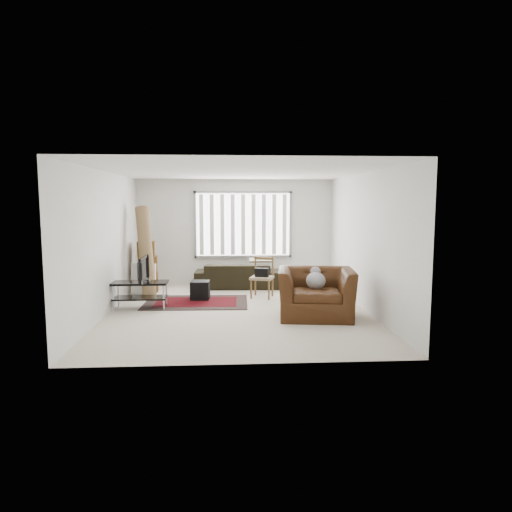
{
  "coord_description": "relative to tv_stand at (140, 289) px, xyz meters",
  "views": [
    {
      "loc": [
        -0.19,
        -8.79,
        2.12
      ],
      "look_at": [
        0.37,
        0.25,
        1.05
      ],
      "focal_mm": 32.0,
      "sensor_mm": 36.0,
      "label": 1
    }
  ],
  "objects": [
    {
      "name": "room",
      "position": [
        1.98,
        0.2,
        1.37
      ],
      "size": [
        6.0,
        6.02,
        2.71
      ],
      "color": "beige",
      "rests_on": "ground"
    },
    {
      "name": "persian_rug",
      "position": [
        1.08,
        0.46,
        -0.38
      ],
      "size": [
        2.2,
        1.5,
        0.02
      ],
      "color": "black",
      "rests_on": "ground"
    },
    {
      "name": "tv_stand",
      "position": [
        0.0,
        0.0,
        0.0
      ],
      "size": [
        1.08,
        0.49,
        0.54
      ],
      "color": "black",
      "rests_on": "ground"
    },
    {
      "name": "tv",
      "position": [
        0.0,
        -0.0,
        0.4
      ],
      "size": [
        0.11,
        0.88,
        0.5
      ],
      "primitive_type": "imported",
      "rotation": [
        0.0,
        0.0,
        1.57
      ],
      "color": "black",
      "rests_on": "tv_stand"
    },
    {
      "name": "subwoofer",
      "position": [
        1.15,
        0.75,
        -0.17
      ],
      "size": [
        0.42,
        0.42,
        0.4
      ],
      "primitive_type": "cube",
      "rotation": [
        0.0,
        0.0,
        -0.05
      ],
      "color": "black",
      "rests_on": "persian_rug"
    },
    {
      "name": "moving_boxes",
      "position": [
        -0.17,
        1.81,
        0.16
      ],
      "size": [
        0.53,
        0.5,
        1.19
      ],
      "color": "brown",
      "rests_on": "ground"
    },
    {
      "name": "white_flatpack",
      "position": [
        -0.2,
        1.45,
        -0.03
      ],
      "size": [
        0.57,
        0.23,
        0.72
      ],
      "primitive_type": "cube",
      "rotation": [
        -0.14,
        0.0,
        -0.09
      ],
      "color": "silver",
      "rests_on": "ground"
    },
    {
      "name": "rolled_rug",
      "position": [
        -0.11,
        1.31,
        0.63
      ],
      "size": [
        0.61,
        0.88,
        2.04
      ],
      "primitive_type": "cylinder",
      "rotation": [
        -0.26,
        0.0,
        0.41
      ],
      "color": "brown",
      "rests_on": "ground"
    },
    {
      "name": "sofa",
      "position": [
        1.99,
        2.14,
        0.01
      ],
      "size": [
        2.12,
        0.98,
        0.8
      ],
      "primitive_type": "imported",
      "rotation": [
        0.0,
        0.0,
        3.11
      ],
      "color": "black",
      "rests_on": "ground"
    },
    {
      "name": "side_chair",
      "position": [
        2.52,
        0.94,
        0.1
      ],
      "size": [
        0.59,
        0.59,
        0.89
      ],
      "rotation": [
        0.0,
        0.0,
        -0.3
      ],
      "color": "#827255",
      "rests_on": "ground"
    },
    {
      "name": "armchair",
      "position": [
        3.38,
        -0.87,
        0.12
      ],
      "size": [
        1.53,
        1.38,
        1.02
      ],
      "rotation": [
        0.0,
        0.0,
        -0.13
      ],
      "color": "#3B1E0C",
      "rests_on": "ground"
    }
  ]
}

